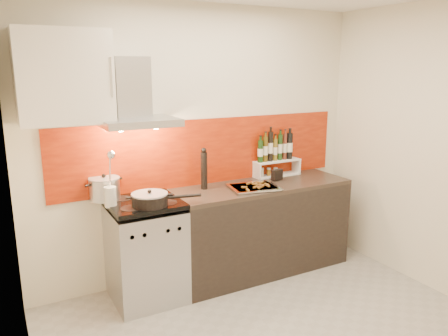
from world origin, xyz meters
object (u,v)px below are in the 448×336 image
counter (261,227)px  saute_pan (151,199)px  pepper_mill (204,169)px  baking_tray (254,187)px  range_stove (146,252)px  stock_pot (104,188)px

counter → saute_pan: saute_pan is taller
pepper_mill → baking_tray: pepper_mill is taller
pepper_mill → range_stove: bearing=-168.9°
stock_pot → baking_tray: (1.33, -0.30, -0.09)m
range_stove → pepper_mill: (0.63, 0.12, 0.65)m
range_stove → pepper_mill: size_ratio=2.30×
stock_pot → pepper_mill: size_ratio=0.67×
baking_tray → saute_pan: bearing=-177.0°
counter → pepper_mill: (-0.57, 0.12, 0.64)m
pepper_mill → saute_pan: bearing=-156.3°
stock_pot → saute_pan: size_ratio=0.46×
saute_pan → pepper_mill: size_ratio=1.45×
range_stove → pepper_mill: bearing=11.1°
baking_tray → range_stove: bearing=174.9°
counter → baking_tray: bearing=-146.4°
saute_pan → pepper_mill: (0.62, 0.27, 0.13)m
stock_pot → saute_pan: bearing=-50.6°
range_stove → stock_pot: stock_pot is taller
range_stove → pepper_mill: 0.92m
stock_pot → saute_pan: (0.29, -0.35, -0.04)m
saute_pan → baking_tray: size_ratio=1.14×
pepper_mill → baking_tray: size_ratio=0.78×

